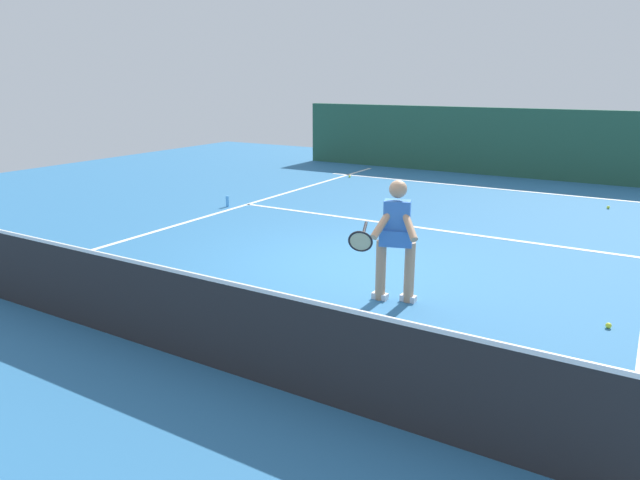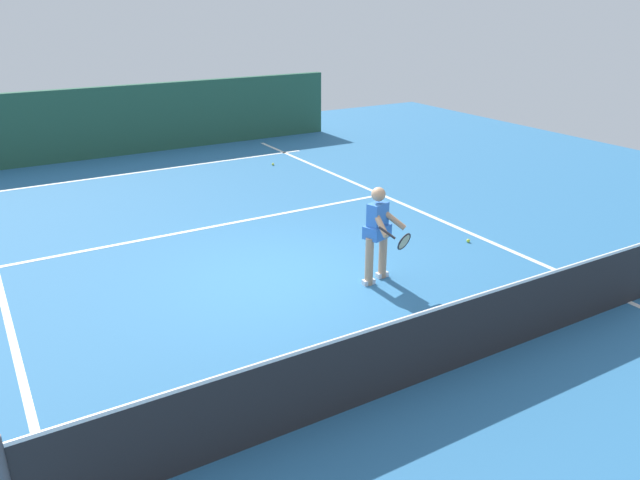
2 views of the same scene
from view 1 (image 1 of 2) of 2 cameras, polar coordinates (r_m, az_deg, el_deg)
The scene contains 11 objects.
ground_plane at distance 8.54m, azimuth 2.25°, elevation -2.78°, with size 26.40×26.40×0.00m, color teal.
court_back_wall at distance 17.49m, azimuth 18.17°, elevation 9.28°, with size 12.98×0.24×1.94m, color #23513D.
baseline_marking at distance 15.50m, azimuth 16.00°, elevation 5.09°, with size 8.98×0.10×0.01m, color white.
service_line_marking at distance 11.03m, azimuth 9.38°, elevation 1.33°, with size 7.98×0.10×0.01m, color white.
sideline_right_marking at distance 10.94m, azimuth -16.43°, elevation 0.76°, with size 0.10×18.30×0.01m, color white.
court_net at distance 5.84m, azimuth -13.76°, elevation -7.22°, with size 8.66×0.08×1.03m.
tennis_player at distance 7.07m, azimuth 7.56°, elevation 0.32°, with size 0.66×1.09×1.55m.
tennis_ball_near at distance 16.48m, azimuth 2.99°, elevation 6.39°, with size 0.07×0.07×0.07m, color #D1E533.
tennis_ball_mid at distance 13.92m, azimuth 26.92°, elevation 2.94°, with size 0.07×0.07×0.07m, color #D1E533.
tennis_ball_far at distance 7.29m, azimuth 26.94°, elevation -7.65°, with size 0.07×0.07×0.07m, color #D1E533.
water_bottle at distance 12.78m, azimuth -9.26°, elevation 3.85°, with size 0.07×0.07×0.24m, color #4C9EE5.
Camera 1 is at (-3.86, 7.12, 2.72)m, focal length 31.93 mm.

